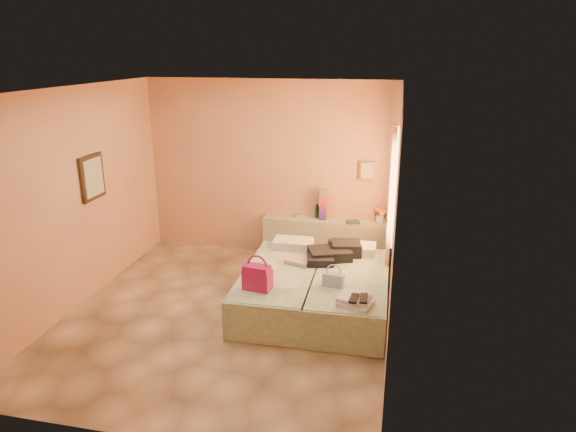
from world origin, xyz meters
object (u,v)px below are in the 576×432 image
(bed_right, at_px, (349,294))
(magenta_handbag, at_px, (257,277))
(flower_vase, at_px, (380,214))
(blue_handbag, at_px, (333,280))
(green_book, at_px, (353,222))
(towel_stack, at_px, (356,301))
(headboard_ledge, at_px, (327,239))
(bed_left, at_px, (281,287))
(water_bottle, at_px, (317,211))

(bed_right, xyz_separation_m, magenta_handbag, (-1.04, -0.60, 0.40))
(flower_vase, distance_m, blue_handbag, 2.16)
(green_book, distance_m, towel_stack, 2.42)
(green_book, bearing_deg, headboard_ledge, 151.87)
(bed_right, xyz_separation_m, blue_handbag, (-0.17, -0.33, 0.33))
(bed_left, xyz_separation_m, water_bottle, (0.19, 1.77, 0.51))
(bed_right, xyz_separation_m, towel_stack, (0.13, -0.77, 0.30))
(bed_right, height_order, blue_handbag, blue_handbag)
(bed_right, height_order, green_book, green_book)
(green_book, distance_m, magenta_handbag, 2.41)
(bed_left, height_order, water_bottle, water_bottle)
(bed_right, bearing_deg, headboard_ledge, 106.32)
(bed_left, xyz_separation_m, magenta_handbag, (-0.14, -0.60, 0.40))
(water_bottle, relative_size, green_book, 1.11)
(bed_right, distance_m, flower_vase, 1.87)
(green_book, xyz_separation_m, towel_stack, (0.25, -2.40, -0.12))
(blue_handbag, bearing_deg, green_book, 97.65)
(bed_right, relative_size, flower_vase, 7.13)
(water_bottle, bearing_deg, towel_stack, -71.67)
(bed_left, distance_m, blue_handbag, 0.86)
(headboard_ledge, relative_size, bed_left, 1.02)
(headboard_ledge, xyz_separation_m, bed_left, (-0.38, -1.70, -0.08))
(towel_stack, bearing_deg, water_bottle, 108.33)
(green_book, relative_size, flower_vase, 0.70)
(flower_vase, xyz_separation_m, blue_handbag, (-0.46, -2.10, -0.21))
(water_bottle, bearing_deg, magenta_handbag, -98.09)
(water_bottle, distance_m, flower_vase, 1.00)
(headboard_ledge, bearing_deg, bed_right, -72.84)
(bed_left, height_order, green_book, green_book)
(blue_handbag, bearing_deg, magenta_handbag, -153.69)
(towel_stack, bearing_deg, green_book, 96.05)
(flower_vase, bearing_deg, towel_stack, -93.49)
(headboard_ledge, height_order, flower_vase, flower_vase)
(magenta_handbag, relative_size, towel_stack, 0.94)
(bed_right, relative_size, blue_handbag, 8.02)
(green_book, bearing_deg, towel_stack, -102.37)
(water_bottle, height_order, towel_stack, water_bottle)
(bed_left, relative_size, water_bottle, 9.10)
(bed_left, distance_m, bed_right, 0.90)
(headboard_ledge, relative_size, bed_right, 1.02)
(bed_left, height_order, towel_stack, towel_stack)
(water_bottle, bearing_deg, bed_right, -68.22)
(magenta_handbag, bearing_deg, flower_vase, 69.51)
(green_book, distance_m, blue_handbag, 1.96)
(headboard_ledge, height_order, bed_right, headboard_ledge)
(bed_left, relative_size, green_book, 10.11)
(water_bottle, xyz_separation_m, flower_vase, (1.00, -0.00, 0.03))
(bed_left, distance_m, flower_vase, 2.20)
(bed_left, bearing_deg, headboard_ledge, 76.72)
(water_bottle, xyz_separation_m, blue_handbag, (0.53, -2.10, -0.18))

